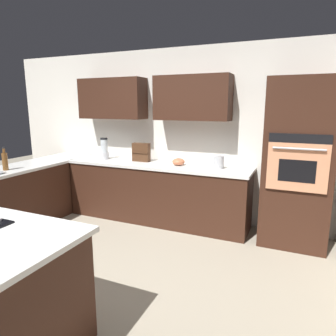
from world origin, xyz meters
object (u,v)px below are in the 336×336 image
at_px(wall_oven, 297,164).
at_px(blender, 104,150).
at_px(spice_rack, 141,152).
at_px(dish_soap_bottle, 5,161).
at_px(kettle, 219,162).
at_px(mixing_bowl, 179,162).

height_order(wall_oven, blender, wall_oven).
height_order(spice_rack, dish_soap_bottle, dish_soap_bottle).
height_order(blender, kettle, blender).
bearing_deg(wall_oven, blender, -0.54).
bearing_deg(dish_soap_bottle, wall_oven, -161.22).
xyz_separation_m(blender, spice_rack, (-0.65, -0.06, -0.01)).
height_order(blender, spice_rack, blender).
distance_m(blender, spice_rack, 0.65).
relative_size(blender, dish_soap_bottle, 1.10).
distance_m(wall_oven, kettle, 1.00).
height_order(blender, dish_soap_bottle, blender).
xyz_separation_m(wall_oven, kettle, (1.00, -0.03, -0.06)).
relative_size(spice_rack, kettle, 1.62).
distance_m(mixing_bowl, dish_soap_bottle, 2.38).
bearing_deg(blender, wall_oven, 179.46).
xyz_separation_m(spice_rack, dish_soap_bottle, (1.37, 1.31, -0.01)).
height_order(wall_oven, dish_soap_bottle, wall_oven).
relative_size(wall_oven, kettle, 11.87).
relative_size(blender, spice_rack, 1.21).
bearing_deg(blender, kettle, 180.00).
bearing_deg(mixing_bowl, wall_oven, 179.03).
height_order(spice_rack, kettle, spice_rack).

